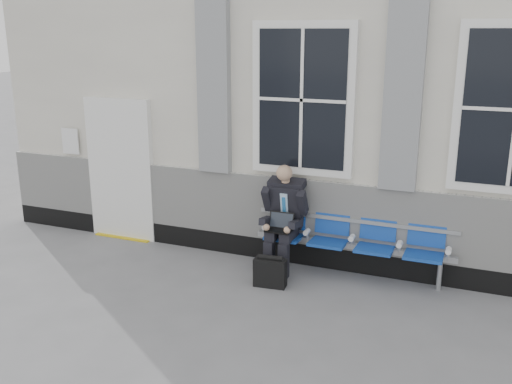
% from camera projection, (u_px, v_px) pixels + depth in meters
% --- Properties ---
extents(ground, '(70.00, 70.00, 0.00)m').
position_uv_depth(ground, '(457.00, 346.00, 5.81)').
color(ground, slate).
rests_on(ground, ground).
extents(station_building, '(14.40, 4.40, 4.49)m').
position_uv_depth(station_building, '(484.00, 93.00, 8.31)').
color(station_building, silver).
rests_on(station_building, ground).
extents(bench, '(2.60, 0.47, 0.91)m').
position_uv_depth(bench, '(353.00, 236.00, 7.34)').
color(bench, '#9EA0A3').
rests_on(bench, ground).
extents(businessman, '(0.58, 0.78, 1.44)m').
position_uv_depth(businessman, '(284.00, 214.00, 7.48)').
color(businessman, black).
rests_on(businessman, ground).
extents(briefcase, '(0.42, 0.21, 0.41)m').
position_uv_depth(briefcase, '(270.00, 272.00, 7.12)').
color(briefcase, black).
rests_on(briefcase, ground).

